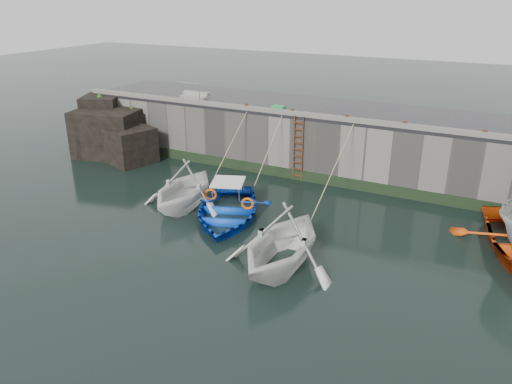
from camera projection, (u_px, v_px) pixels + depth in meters
The scene contains 20 objects.
ground at pixel (233, 290), 15.58m from camera, with size 120.00×120.00×0.00m, color black.
quay_back at pixel (354, 143), 25.33m from camera, with size 30.00×5.00×3.00m, color slate.
road_back at pixel (356, 112), 24.74m from camera, with size 30.00×5.00×0.16m, color black.
kerb_back at pixel (342, 119), 22.73m from camera, with size 30.00×0.30×0.20m, color slate.
algae_back at pixel (336, 182), 23.70m from camera, with size 30.00×0.08×0.50m, color black.
rock_outcrop at pixel (113, 132), 28.08m from camera, with size 5.85×4.24×3.41m.
ladder at pixel (298, 149), 24.01m from camera, with size 0.51×0.08×3.20m.
boat_near_white at pixel (185, 206), 21.65m from camera, with size 3.82×4.43×2.33m, color white.
boat_near_white_rope at pixel (229, 178), 24.85m from camera, with size 0.04×3.79×3.10m, color tan, non-canonical shape.
boat_near_blue at pixel (227, 217), 20.60m from camera, with size 3.71×5.19×1.08m, color blue.
boat_near_blue_rope at pixel (268, 186), 23.86m from camera, with size 0.04×3.90×3.10m, color tan, non-canonical shape.
boat_near_blacktrim at pixel (281, 266), 16.90m from camera, with size 4.11×4.77×2.51m, color silver.
boat_near_blacktrim_rope at pixel (332, 210), 21.24m from camera, with size 0.04×6.10×3.10m, color tan, non-canonical shape.
fish_crate at pixel (279, 109), 24.36m from camera, with size 0.64×0.41×0.30m, color #1A9241.
railing at pixel (194, 95), 27.29m from camera, with size 1.60×1.05×1.00m.
bollard_a at pixel (246, 107), 24.91m from camera, with size 0.18×0.18×0.28m, color #3F1E0F.
bollard_b at pixel (292, 112), 23.85m from camera, with size 0.18×0.18×0.28m, color #3F1E0F.
bollard_c at pixel (347, 118), 22.71m from camera, with size 0.18×0.18×0.28m, color #3F1E0F.
bollard_d at pixel (405, 124), 21.62m from camera, with size 0.18×0.18×0.28m, color #3F1E0F.
bollard_e at pixel (484, 133), 20.27m from camera, with size 0.18×0.18×0.28m, color #3F1E0F.
Camera 1 is at (6.69, -11.51, 8.68)m, focal length 35.00 mm.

